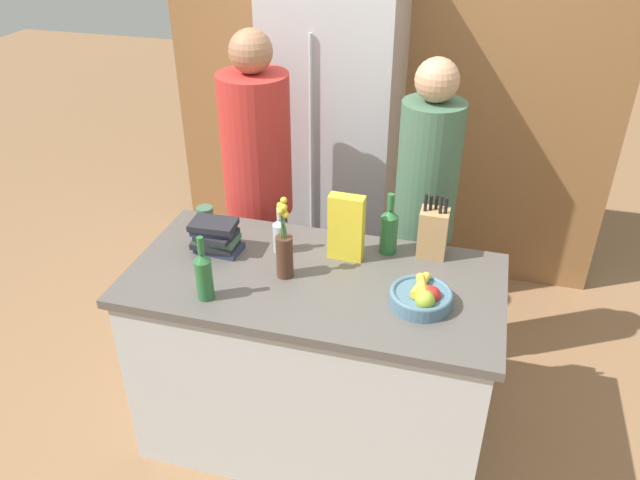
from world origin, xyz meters
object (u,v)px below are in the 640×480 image
cereal_box (346,228)px  coffee_mug (205,217)px  bottle_vinegar (204,274)px  person_at_sink (258,183)px  person_in_blue (425,207)px  fruit_bowl (422,296)px  flower_vase (284,249)px  bottle_oil (389,229)px  bottle_wine (280,234)px  book_stack (216,237)px  knife_block (433,232)px  refrigerator (335,136)px

cereal_box → coffee_mug: (-0.70, 0.09, -0.10)m
bottle_vinegar → person_at_sink: 0.89m
cereal_box → person_in_blue: (0.28, 0.47, -0.11)m
fruit_bowl → flower_vase: (-0.58, 0.06, 0.09)m
fruit_bowl → bottle_oil: size_ratio=0.86×
bottle_wine → book_stack: bearing=-164.1°
book_stack → person_in_blue: 1.02m
bottle_oil → bottle_vinegar: bottle_oil is taller
fruit_bowl → knife_block: knife_block is taller
flower_vase → cereal_box: (0.21, 0.20, 0.02)m
refrigerator → person_at_sink: refrigerator is taller
fruit_bowl → coffee_mug: bearing=161.8°
bottle_oil → coffee_mug: bearing=-179.6°
bottle_vinegar → flower_vase: bearing=41.9°
knife_block → flower_vase: size_ratio=0.81×
book_stack → flower_vase: bearing=-15.9°
refrigerator → book_stack: size_ratio=9.43×
coffee_mug → cereal_box: bearing=-7.3°
fruit_bowl → cereal_box: cereal_box is taller
flower_vase → person_at_sink: bearing=118.5°
coffee_mug → bottle_vinegar: (0.23, -0.52, 0.06)m
fruit_bowl → person_at_sink: size_ratio=0.14×
person_at_sink → refrigerator: bearing=57.3°
knife_block → person_in_blue: person_in_blue is taller
fruit_bowl → person_in_blue: size_ratio=0.14×
flower_vase → bottle_vinegar: (-0.25, -0.23, -0.02)m
flower_vase → person_in_blue: (0.49, 0.67, -0.09)m
knife_block → cereal_box: same height
refrigerator → fruit_bowl: refrigerator is taller
bottle_vinegar → person_at_sink: bearing=96.6°
coffee_mug → book_stack: book_stack is taller
fruit_bowl → book_stack: size_ratio=1.13×
refrigerator → flower_vase: 1.33m
bottle_vinegar → bottle_wine: 0.44m
coffee_mug → person_at_sink: 0.39m
bottle_oil → bottle_vinegar: 0.82m
coffee_mug → person_in_blue: (0.98, 0.38, -0.01)m
bottle_vinegar → bottle_wine: bottle_vinegar is taller
bottle_wine → cereal_box: bearing=5.0°
knife_block → person_in_blue: size_ratio=0.18×
flower_vase → person_at_sink: (-0.36, 0.66, -0.06)m
book_stack → person_in_blue: size_ratio=0.13×
refrigerator → book_stack: (-0.23, -1.22, -0.02)m
coffee_mug → refrigerator: bearing=70.3°
knife_block → bottle_wine: bearing=-167.2°
flower_vase → book_stack: (-0.35, 0.10, -0.05)m
knife_block → flower_vase: bearing=-150.3°
fruit_bowl → flower_vase: size_ratio=0.67×
refrigerator → flower_vase: size_ratio=5.56×
flower_vase → coffee_mug: 0.57m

